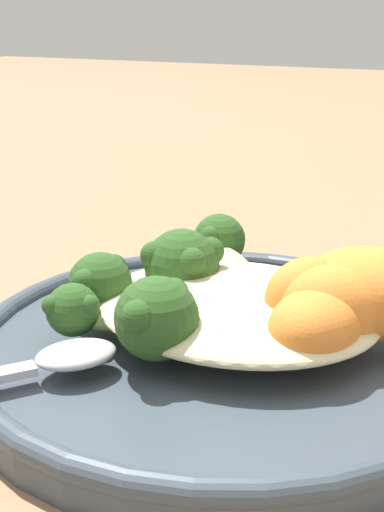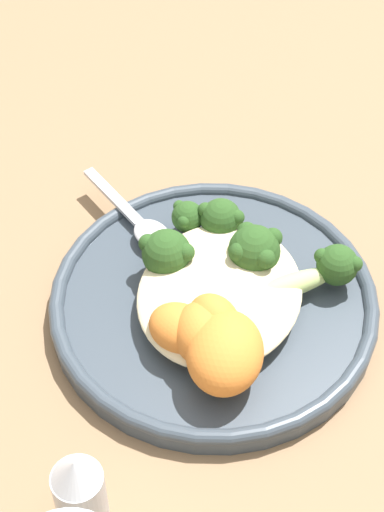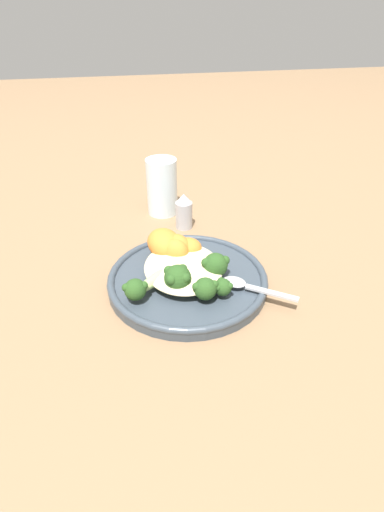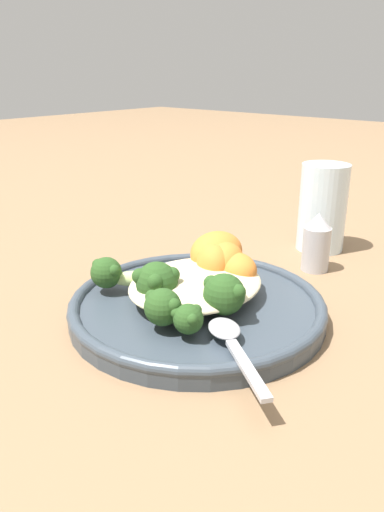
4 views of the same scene
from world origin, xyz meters
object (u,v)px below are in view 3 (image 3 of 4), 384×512
object	(u,v)px
broccoli_stalk_2	(200,285)
sweet_potato_chunk_0	(187,248)
spoon	(243,285)
sweet_potato_chunk_2	(164,243)
broccoli_stalk_3	(211,282)
broccoli_stalk_1	(178,276)
sweet_potato_chunk_1	(178,246)
sweet_potato_chunk_3	(174,251)
quinoa_mound	(183,266)
broccoli_stalk_4	(211,265)
broccoli_stalk_0	(148,283)
water_glass	(162,187)
plate	(188,279)
salt_shaker	(184,211)

from	to	relation	value
broccoli_stalk_2	sweet_potato_chunk_0	size ratio (longest dim) A/B	2.28
broccoli_stalk_2	spoon	size ratio (longest dim) A/B	1.04
sweet_potato_chunk_2	broccoli_stalk_3	bearing A→B (deg)	27.78
sweet_potato_chunk_2	sweet_potato_chunk_0	bearing A→B (deg)	69.86
broccoli_stalk_1	sweet_potato_chunk_1	size ratio (longest dim) A/B	1.83
broccoli_stalk_3	spoon	world-z (taller)	broccoli_stalk_3
broccoli_stalk_2	sweet_potato_chunk_3	bearing A→B (deg)	178.72
broccoli_stalk_1	sweet_potato_chunk_3	xyz separation A→B (m)	(-0.07, 0.00, 0.00)
quinoa_mound	broccoli_stalk_4	bearing A→B (deg)	68.96
quinoa_mound	sweet_potato_chunk_0	distance (m)	0.05
broccoli_stalk_0	sweet_potato_chunk_3	xyz separation A→B (m)	(-0.07, 0.05, 0.01)
quinoa_mound	broccoli_stalk_3	size ratio (longest dim) A/B	1.43
sweet_potato_chunk_0	sweet_potato_chunk_2	distance (m)	0.04
sweet_potato_chunk_2	water_glass	xyz separation A→B (m)	(-0.20, 0.03, 0.01)
sweet_potato_chunk_0	water_glass	xyz separation A→B (m)	(-0.21, -0.01, 0.02)
sweet_potato_chunk_1	sweet_potato_chunk_0	bearing A→B (deg)	82.71
broccoli_stalk_1	quinoa_mound	bearing A→B (deg)	169.96
plate	broccoli_stalk_2	xyz separation A→B (m)	(0.05, 0.01, 0.02)
plate	sweet_potato_chunk_1	bearing A→B (deg)	-173.13
quinoa_mound	salt_shaker	world-z (taller)	salt_shaker
water_glass	sweet_potato_chunk_2	bearing A→B (deg)	-7.22
quinoa_mound	sweet_potato_chunk_0	bearing A→B (deg)	160.05
spoon	salt_shaker	size ratio (longest dim) A/B	1.46
broccoli_stalk_1	sweet_potato_chunk_1	xyz separation A→B (m)	(-0.08, 0.01, 0.00)
broccoli_stalk_0	water_glass	distance (m)	0.30
sweet_potato_chunk_0	salt_shaker	world-z (taller)	salt_shaker
quinoa_mound	sweet_potato_chunk_3	bearing A→B (deg)	-164.32
sweet_potato_chunk_1	water_glass	distance (m)	0.21
plate	sweet_potato_chunk_1	world-z (taller)	sweet_potato_chunk_1
spoon	plate	bearing A→B (deg)	-177.17
broccoli_stalk_1	broccoli_stalk_4	size ratio (longest dim) A/B	0.93
broccoli_stalk_1	broccoli_stalk_2	distance (m)	0.04
plate	broccoli_stalk_1	world-z (taller)	broccoli_stalk_1
salt_shaker	quinoa_mound	bearing A→B (deg)	-11.20
broccoli_stalk_2	sweet_potato_chunk_2	size ratio (longest dim) A/B	1.62
broccoli_stalk_1	salt_shaker	size ratio (longest dim) A/B	1.26
quinoa_mound	sweet_potato_chunk_3	size ratio (longest dim) A/B	3.25
broccoli_stalk_1	spoon	distance (m)	0.10
broccoli_stalk_2	sweet_potato_chunk_3	size ratio (longest dim) A/B	2.47
broccoli_stalk_4	sweet_potato_chunk_2	distance (m)	0.10
plate	broccoli_stalk_0	xyz separation A→B (m)	(0.03, -0.07, 0.02)
broccoli_stalk_4	water_glass	world-z (taller)	water_glass
sweet_potato_chunk_0	sweet_potato_chunk_1	distance (m)	0.02
sweet_potato_chunk_0	spoon	distance (m)	0.12
broccoli_stalk_3	sweet_potato_chunk_0	xyz separation A→B (m)	(-0.09, -0.02, 0.01)
broccoli_stalk_3	broccoli_stalk_4	xyz separation A→B (m)	(-0.03, 0.01, 0.01)
sweet_potato_chunk_2	spoon	xyz separation A→B (m)	(0.11, 0.10, -0.02)
quinoa_mound	sweet_potato_chunk_3	world-z (taller)	sweet_potato_chunk_3
broccoli_stalk_1	plate	bearing A→B (deg)	155.11
broccoli_stalk_1	sweet_potato_chunk_0	bearing A→B (deg)	170.70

